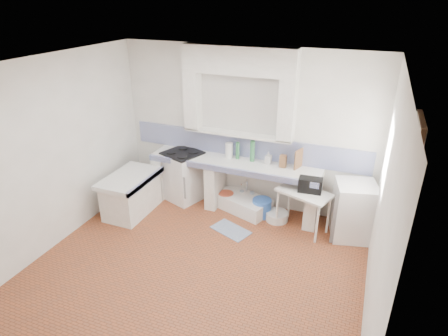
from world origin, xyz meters
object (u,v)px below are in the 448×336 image
at_px(stove, 184,176).
at_px(fridge, 353,211).
at_px(sink, 243,204).
at_px(side_table, 302,211).

bearing_deg(stove, fridge, 17.83).
xyz_separation_m(sink, fridge, (1.85, -0.12, 0.34)).
bearing_deg(sink, fridge, 15.19).
xyz_separation_m(stove, fridge, (3.03, -0.13, 0.01)).
bearing_deg(stove, side_table, 14.36).
distance_m(sink, fridge, 1.89).
bearing_deg(side_table, fridge, 27.99).
height_order(stove, sink, stove).
relative_size(stove, sink, 0.92).
relative_size(stove, side_table, 1.08).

